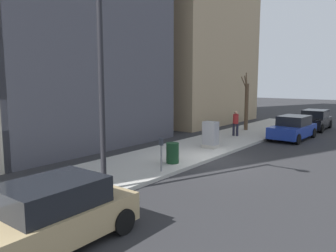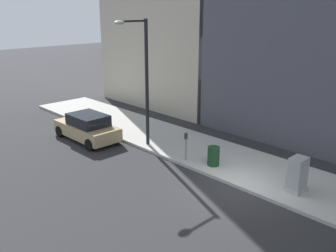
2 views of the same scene
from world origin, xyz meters
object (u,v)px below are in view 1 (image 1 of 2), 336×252
Objects in this scene: parked_car_black at (315,120)px; trash_bin at (173,153)px; utility_box at (210,135)px; pedestrian_near_meter at (236,122)px; parked_car_tan at (48,217)px; streetlamp at (107,72)px; parking_meter at (161,151)px; bare_tree at (246,105)px; parked_car_blue at (293,128)px.

trash_bin is (1.99, 15.76, -0.14)m from parked_car_black.
pedestrian_near_meter is at bearing -81.17° from utility_box.
streetlamp is at bearing -65.64° from parked_car_tan.
utility_box is at bearing -80.86° from parking_meter.
bare_tree is at bearing -87.83° from pedestrian_near_meter.
parking_meter is at bearing 108.50° from trash_bin.
parking_meter is (1.54, 17.10, 0.24)m from parked_car_black.
parked_car_blue is 14.90m from streetlamp.
bare_tree is (3.75, -1.09, 1.26)m from parked_car_blue.
trash_bin is at bearing 81.42° from parked_car_black.
bare_tree reaches higher than parked_car_tan.
utility_box reaches higher than parked_car_black.
trash_bin is at bearing 80.85° from parked_car_blue.
bare_tree is 11.52m from trash_bin.
bare_tree reaches higher than parked_car_black.
parked_car_tan reaches higher than trash_bin.
utility_box is 8.84m from streetlamp.
parked_car_black is 15.89m from trash_bin.
utility_box is at bearing 77.18° from parked_car_black.
parked_car_blue is at bearing -158.61° from pedestrian_near_meter.
parked_car_blue is at bearing -101.29° from trash_bin.
bare_tree reaches higher than pedestrian_near_meter.
utility_box is 7.57m from bare_tree.
bare_tree is (3.81, -18.72, 1.26)m from parked_car_tan.
trash_bin is at bearing 87.65° from pedestrian_near_meter.
trash_bin is 8.42m from pedestrian_near_meter.
parked_car_blue is 3.67m from pedestrian_near_meter.
parking_meter is at bearing 99.14° from utility_box.
parked_car_tan is at bearing 91.67° from pedestrian_near_meter.
parked_car_tan is 2.54× the size of pedestrian_near_meter.
parked_car_black reaches higher than parking_meter.
parked_car_black is at bearing -97.21° from trash_bin.
utility_box is 1.59× the size of trash_bin.
streetlamp is at bearing 93.30° from parking_meter.
parked_car_tan is (-0.06, 17.63, 0.00)m from parked_car_blue.
pedestrian_near_meter reaches higher than trash_bin.
parked_car_black is 3.14× the size of parking_meter.
parked_car_tan is 1.00× the size of bare_tree.
trash_bin is (0.45, -1.34, -0.38)m from parking_meter.
parked_car_black is 5.93m from bare_tree.
parked_car_black is 0.65× the size of streetlamp.
bare_tree is (2.33, -15.56, -2.02)m from streetlamp.
parked_car_tan is at bearing 88.89° from parked_car_black.
trash_bin is (2.10, -7.41, -0.14)m from parked_car_tan.
streetlamp is 5.49m from trash_bin.
pedestrian_near_meter reaches higher than parking_meter.
trash_bin is at bearing 95.80° from utility_box.
trash_bin is at bearing -81.73° from streetlamp.
streetlamp is 7.22× the size of trash_bin.
parked_car_tan is 4.69× the size of trash_bin.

